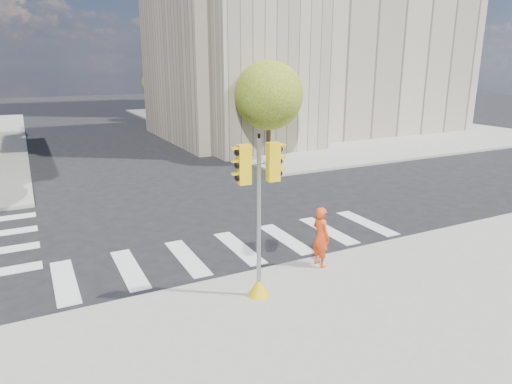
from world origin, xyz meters
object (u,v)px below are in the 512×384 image
lamp_near (247,84)px  traffic_signal (259,231)px  photographer (321,237)px  lamp_far (183,78)px

lamp_near → traffic_signal: 21.62m
lamp_near → photographer: size_ratio=4.50×
lamp_far → photographer: lamp_far is taller
traffic_signal → photographer: bearing=21.6°
lamp_near → lamp_far: same height
traffic_signal → photographer: traffic_signal is taller
lamp_near → traffic_signal: lamp_near is taller
traffic_signal → lamp_near: bearing=68.0°
lamp_far → lamp_near: bearing=-90.0°
lamp_near → traffic_signal: (-9.12, -19.42, -2.67)m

